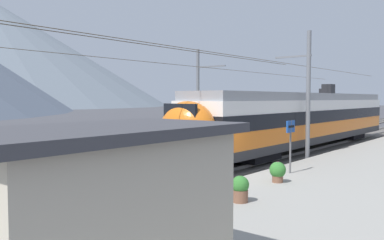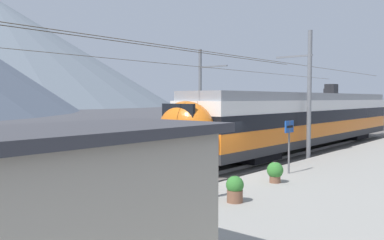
{
  "view_description": "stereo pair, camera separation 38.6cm",
  "coord_description": "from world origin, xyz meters",
  "px_view_note": "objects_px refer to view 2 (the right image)",
  "views": [
    {
      "loc": [
        -14.06,
        -9.57,
        3.52
      ],
      "look_at": [
        2.32,
        3.76,
        2.38
      ],
      "focal_mm": 37.69,
      "sensor_mm": 36.0,
      "label": 1
    },
    {
      "loc": [
        -13.81,
        -9.86,
        3.52
      ],
      "look_at": [
        2.32,
        3.76,
        2.38
      ],
      "focal_mm": 37.69,
      "sensor_mm": 36.0,
      "label": 2
    }
  ],
  "objects_px": {
    "potted_plant_by_shelter": "(235,188)",
    "train_near_platform": "(306,118)",
    "platform_sign": "(289,135)",
    "catenary_mast_mid": "(307,93)",
    "handbag_beside_passenger": "(209,191)",
    "train_far_track": "(308,111)",
    "platform_shelter": "(86,214)",
    "catenary_mast_far_side": "(202,94)",
    "passenger_walking": "(205,170)",
    "potted_plant_platform_edge": "(275,171)"
  },
  "relations": [
    {
      "from": "potted_plant_by_shelter",
      "to": "catenary_mast_mid",
      "type": "bearing_deg",
      "value": 13.77
    },
    {
      "from": "train_near_platform",
      "to": "platform_shelter",
      "type": "height_order",
      "value": "train_near_platform"
    },
    {
      "from": "catenary_mast_far_side",
      "to": "platform_shelter",
      "type": "xyz_separation_m",
      "value": [
        -19.85,
        -13.69,
        -2.06
      ]
    },
    {
      "from": "train_near_platform",
      "to": "catenary_mast_mid",
      "type": "distance_m",
      "value": 4.49
    },
    {
      "from": "train_far_track",
      "to": "handbag_beside_passenger",
      "type": "relative_size",
      "value": 79.11
    },
    {
      "from": "catenary_mast_far_side",
      "to": "passenger_walking",
      "type": "xyz_separation_m",
      "value": [
        -13.66,
        -11.1,
        -2.51
      ]
    },
    {
      "from": "catenary_mast_mid",
      "to": "catenary_mast_far_side",
      "type": "relative_size",
      "value": 1.0
    },
    {
      "from": "train_far_track",
      "to": "passenger_walking",
      "type": "height_order",
      "value": "train_far_track"
    },
    {
      "from": "platform_sign",
      "to": "potted_plant_by_shelter",
      "type": "relative_size",
      "value": 2.75
    },
    {
      "from": "platform_shelter",
      "to": "catenary_mast_mid",
      "type": "bearing_deg",
      "value": 14.02
    },
    {
      "from": "platform_shelter",
      "to": "platform_sign",
      "type": "bearing_deg",
      "value": 12.33
    },
    {
      "from": "passenger_walking",
      "to": "train_far_track",
      "type": "bearing_deg",
      "value": 18.08
    },
    {
      "from": "catenary_mast_mid",
      "to": "train_near_platform",
      "type": "bearing_deg",
      "value": 24.53
    },
    {
      "from": "catenary_mast_far_side",
      "to": "potted_plant_by_shelter",
      "type": "height_order",
      "value": "catenary_mast_far_side"
    },
    {
      "from": "handbag_beside_passenger",
      "to": "platform_shelter",
      "type": "distance_m",
      "value": 7.43
    },
    {
      "from": "platform_shelter",
      "to": "potted_plant_platform_edge",
      "type": "bearing_deg",
      "value": 12.23
    },
    {
      "from": "catenary_mast_mid",
      "to": "potted_plant_by_shelter",
      "type": "bearing_deg",
      "value": -166.23
    },
    {
      "from": "potted_plant_by_shelter",
      "to": "train_near_platform",
      "type": "bearing_deg",
      "value": 16.66
    },
    {
      "from": "train_near_platform",
      "to": "platform_shelter",
      "type": "relative_size",
      "value": 5.87
    },
    {
      "from": "catenary_mast_mid",
      "to": "handbag_beside_passenger",
      "type": "bearing_deg",
      "value": -171.87
    },
    {
      "from": "potted_plant_platform_edge",
      "to": "train_far_track",
      "type": "bearing_deg",
      "value": 21.6
    },
    {
      "from": "catenary_mast_far_side",
      "to": "train_far_track",
      "type": "bearing_deg",
      "value": -8.79
    },
    {
      "from": "handbag_beside_passenger",
      "to": "platform_shelter",
      "type": "bearing_deg",
      "value": -157.18
    },
    {
      "from": "potted_plant_platform_edge",
      "to": "handbag_beside_passenger",
      "type": "bearing_deg",
      "value": 167.41
    },
    {
      "from": "catenary_mast_far_side",
      "to": "potted_plant_by_shelter",
      "type": "distance_m",
      "value": 18.19
    },
    {
      "from": "platform_sign",
      "to": "platform_shelter",
      "type": "xyz_separation_m",
      "value": [
        -11.91,
        -2.6,
        -0.24
      ]
    },
    {
      "from": "catenary_mast_mid",
      "to": "catenary_mast_far_side",
      "type": "xyz_separation_m",
      "value": [
        2.3,
        9.3,
        -0.02
      ]
    },
    {
      "from": "catenary_mast_mid",
      "to": "potted_plant_by_shelter",
      "type": "xyz_separation_m",
      "value": [
        -11.03,
        -2.7,
        -3.03
      ]
    },
    {
      "from": "catenary_mast_far_side",
      "to": "platform_sign",
      "type": "xyz_separation_m",
      "value": [
        -7.94,
        -11.08,
        -1.82
      ]
    },
    {
      "from": "handbag_beside_passenger",
      "to": "potted_plant_by_shelter",
      "type": "bearing_deg",
      "value": -101.01
    },
    {
      "from": "train_near_platform",
      "to": "handbag_beside_passenger",
      "type": "bearing_deg",
      "value": -167.34
    },
    {
      "from": "passenger_walking",
      "to": "train_near_platform",
      "type": "bearing_deg",
      "value": 13.13
    },
    {
      "from": "handbag_beside_passenger",
      "to": "train_far_track",
      "type": "bearing_deg",
      "value": 17.94
    },
    {
      "from": "platform_sign",
      "to": "potted_plant_by_shelter",
      "type": "xyz_separation_m",
      "value": [
        -5.39,
        -0.92,
        -1.2
      ]
    },
    {
      "from": "catenary_mast_mid",
      "to": "catenary_mast_far_side",
      "type": "distance_m",
      "value": 9.59
    },
    {
      "from": "platform_sign",
      "to": "potted_plant_by_shelter",
      "type": "bearing_deg",
      "value": -170.3
    },
    {
      "from": "potted_plant_by_shelter",
      "to": "platform_shelter",
      "type": "relative_size",
      "value": 0.19
    },
    {
      "from": "train_far_track",
      "to": "platform_shelter",
      "type": "bearing_deg",
      "value": -161.05
    },
    {
      "from": "catenary_mast_far_side",
      "to": "handbag_beside_passenger",
      "type": "xyz_separation_m",
      "value": [
        -13.1,
        -10.85,
        -3.32
      ]
    },
    {
      "from": "platform_sign",
      "to": "handbag_beside_passenger",
      "type": "relative_size",
      "value": 5.6
    },
    {
      "from": "platform_shelter",
      "to": "handbag_beside_passenger",
      "type": "bearing_deg",
      "value": 22.82
    },
    {
      "from": "catenary_mast_mid",
      "to": "handbag_beside_passenger",
      "type": "height_order",
      "value": "catenary_mast_mid"
    },
    {
      "from": "passenger_walking",
      "to": "potted_plant_platform_edge",
      "type": "xyz_separation_m",
      "value": [
        3.69,
        -0.45,
        -0.5
      ]
    },
    {
      "from": "catenary_mast_far_side",
      "to": "passenger_walking",
      "type": "height_order",
      "value": "catenary_mast_far_side"
    },
    {
      "from": "handbag_beside_passenger",
      "to": "potted_plant_by_shelter",
      "type": "relative_size",
      "value": 0.49
    },
    {
      "from": "platform_sign",
      "to": "platform_shelter",
      "type": "height_order",
      "value": "platform_shelter"
    },
    {
      "from": "train_far_track",
      "to": "platform_sign",
      "type": "xyz_separation_m",
      "value": [
        -21.74,
        -8.95,
        -0.25
      ]
    },
    {
      "from": "catenary_mast_mid",
      "to": "platform_shelter",
      "type": "bearing_deg",
      "value": -165.98
    },
    {
      "from": "catenary_mast_far_side",
      "to": "potted_plant_platform_edge",
      "type": "height_order",
      "value": "catenary_mast_far_side"
    },
    {
      "from": "catenary_mast_far_side",
      "to": "potted_plant_by_shelter",
      "type": "bearing_deg",
      "value": -137.99
    }
  ]
}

